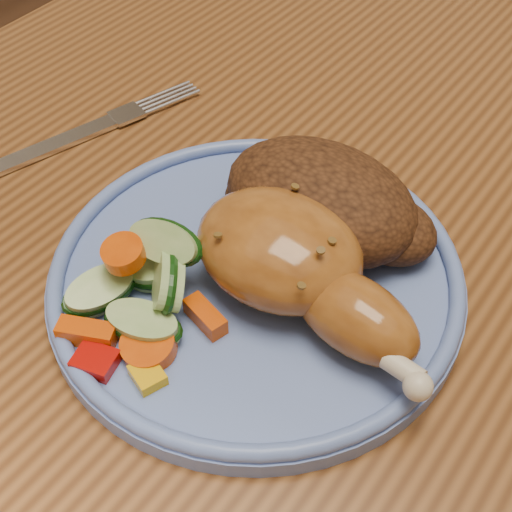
{
  "coord_description": "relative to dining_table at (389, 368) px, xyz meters",
  "views": [
    {
      "loc": [
        0.09,
        -0.28,
        1.09
      ],
      "look_at": [
        -0.08,
        -0.05,
        0.78
      ],
      "focal_mm": 50.0,
      "sensor_mm": 36.0,
      "label": 1
    }
  ],
  "objects": [
    {
      "name": "dining_table",
      "position": [
        0.0,
        0.0,
        0.0
      ],
      "size": [
        0.9,
        1.4,
        0.75
      ],
      "color": "brown",
      "rests_on": "ground"
    },
    {
      "name": "fork",
      "position": [
        -0.27,
        -0.01,
        0.09
      ],
      "size": [
        0.07,
        0.17,
        0.0
      ],
      "color": "silver",
      "rests_on": "dining_table"
    },
    {
      "name": "rice_pilaf",
      "position": [
        -0.07,
        0.01,
        0.12
      ],
      "size": [
        0.14,
        0.09,
        0.06
      ],
      "color": "#472611",
      "rests_on": "plate"
    },
    {
      "name": "chicken_leg",
      "position": [
        -0.05,
        -0.05,
        0.12
      ],
      "size": [
        0.17,
        0.08,
        0.05
      ],
      "color": "#A25D22",
      "rests_on": "plate"
    },
    {
      "name": "vegetable_pile",
      "position": [
        -0.12,
        -0.11,
        0.11
      ],
      "size": [
        0.1,
        0.11,
        0.05
      ],
      "color": "#A50A05",
      "rests_on": "plate"
    },
    {
      "name": "plate_rim",
      "position": [
        -0.08,
        -0.05,
        0.1
      ],
      "size": [
        0.25,
        0.25,
        0.01
      ],
      "primitive_type": "torus",
      "color": "#5B74BC",
      "rests_on": "plate"
    },
    {
      "name": "plate",
      "position": [
        -0.08,
        -0.05,
        0.09
      ],
      "size": [
        0.25,
        0.25,
        0.01
      ],
      "primitive_type": "cylinder",
      "color": "#5B74BC",
      "rests_on": "dining_table"
    }
  ]
}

